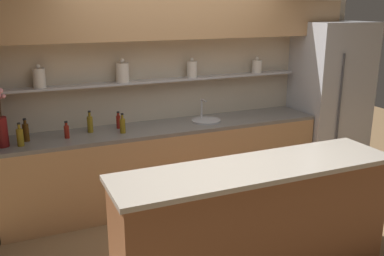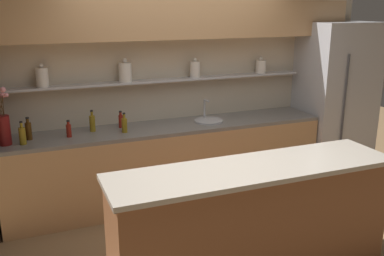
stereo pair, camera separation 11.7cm
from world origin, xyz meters
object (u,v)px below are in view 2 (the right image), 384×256
at_px(bottle_oil_1, 124,125).
at_px(bottle_sauce_4, 121,121).
at_px(flower_vase, 3,125).
at_px(bottle_oil_2, 92,123).
at_px(sink_fixture, 208,120).
at_px(bottle_oil_3, 22,135).
at_px(refrigerator, 335,102).
at_px(bottle_sauce_5, 69,130).
at_px(bottle_spirit_0, 29,130).

xyz_separation_m(bottle_oil_1, bottle_sauce_4, (0.00, 0.20, -0.00)).
relative_size(flower_vase, bottle_sauce_4, 3.04).
bearing_deg(bottle_oil_2, sink_fixture, -3.56).
distance_m(sink_fixture, bottle_sauce_4, 1.03).
height_order(bottle_oil_3, bottle_sauce_4, bottle_oil_3).
relative_size(refrigerator, bottle_oil_2, 8.65).
bearing_deg(bottle_sauce_5, bottle_oil_2, 24.87).
bearing_deg(bottle_sauce_4, bottle_oil_1, -91.37).
bearing_deg(bottle_oil_2, bottle_oil_3, -163.93).
bearing_deg(bottle_oil_3, bottle_sauce_5, 10.51).
bearing_deg(sink_fixture, bottle_oil_2, 176.44).
distance_m(sink_fixture, bottle_sauce_5, 1.60).
height_order(refrigerator, bottle_oil_3, refrigerator).
xyz_separation_m(sink_fixture, bottle_oil_2, (-1.34, 0.08, 0.07)).
height_order(refrigerator, bottle_sauce_5, refrigerator).
height_order(refrigerator, sink_fixture, refrigerator).
distance_m(flower_vase, bottle_oil_1, 1.19).
bearing_deg(sink_fixture, bottle_oil_1, -175.26).
xyz_separation_m(sink_fixture, bottle_oil_3, (-2.05, -0.12, 0.07)).
xyz_separation_m(bottle_spirit_0, bottle_oil_3, (-0.06, -0.14, -0.01)).
xyz_separation_m(bottle_oil_2, bottle_sauce_5, (-0.26, -0.12, -0.02)).
xyz_separation_m(refrigerator, flower_vase, (-4.01, -0.02, 0.10)).
height_order(bottle_oil_1, bottle_sauce_5, bottle_oil_1).
relative_size(flower_vase, bottle_oil_2, 2.45).
bearing_deg(bottle_sauce_4, refrigerator, -3.35).
distance_m(bottle_oil_2, bottle_oil_3, 0.74).
xyz_separation_m(flower_vase, bottle_sauce_4, (1.19, 0.19, -0.12)).
distance_m(bottle_oil_3, bottle_sauce_5, 0.46).
height_order(bottle_spirit_0, bottle_sauce_5, bottle_spirit_0).
height_order(flower_vase, bottle_oil_3, flower_vase).
bearing_deg(refrigerator, sink_fixture, 178.47).
bearing_deg(bottle_sauce_4, sink_fixture, -6.52).
bearing_deg(bottle_spirit_0, refrigerator, -1.01).
bearing_deg(bottle_sauce_4, flower_vase, -171.05).
distance_m(flower_vase, bottle_sauce_5, 0.63).
distance_m(refrigerator, bottle_sauce_5, 3.40).
relative_size(bottle_spirit_0, bottle_sauce_4, 1.24).
bearing_deg(bottle_spirit_0, bottle_sauce_5, -8.30).
distance_m(bottle_spirit_0, bottle_sauce_5, 0.39).
relative_size(flower_vase, bottle_oil_1, 2.67).
distance_m(sink_fixture, bottle_oil_2, 1.34).
xyz_separation_m(bottle_sauce_4, bottle_sauce_5, (-0.58, -0.15, -0.01)).
height_order(refrigerator, bottle_spirit_0, refrigerator).
distance_m(bottle_oil_1, bottle_oil_2, 0.36).
relative_size(bottle_oil_1, bottle_sauce_5, 1.20).
height_order(flower_vase, sink_fixture, flower_vase).
bearing_deg(bottle_oil_3, bottle_spirit_0, 66.60).
bearing_deg(flower_vase, refrigerator, 0.33).
bearing_deg(bottle_oil_2, flower_vase, -169.96).
bearing_deg(bottle_oil_1, refrigerator, 0.75).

